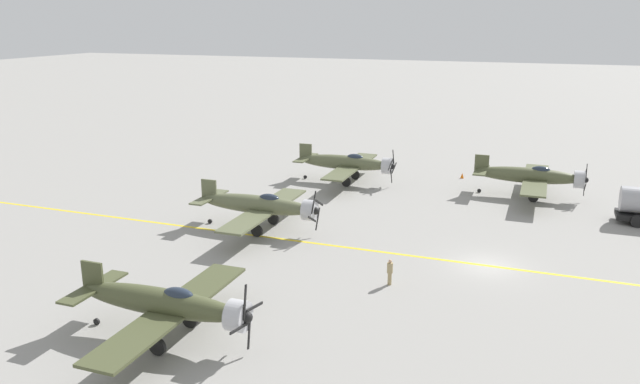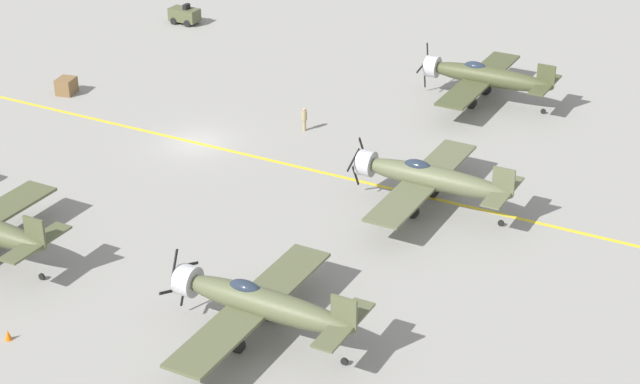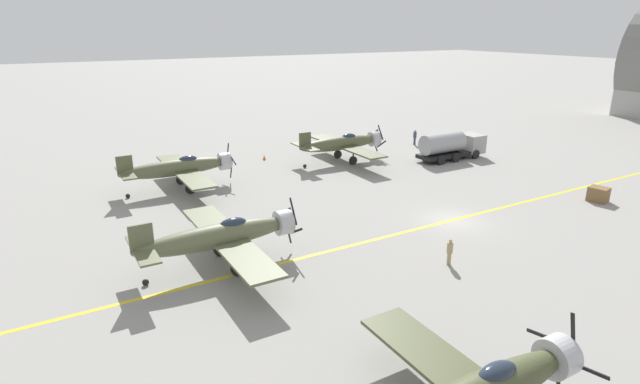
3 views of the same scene
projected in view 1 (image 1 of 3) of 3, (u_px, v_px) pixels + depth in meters
The scene contains 8 objects.
ground_plane at pixel (487, 266), 41.58m from camera, with size 400.00×400.00×0.00m, color gray.
taxiway_stripe at pixel (487, 266), 41.58m from camera, with size 0.30×160.00×0.01m, color yellow.
airplane_near_center at pixel (261, 205), 48.03m from camera, with size 12.00×9.98×3.65m.
airplane_near_left at pixel (348, 163), 61.91m from camera, with size 12.00×9.98×3.70m.
airplane_mid_left at pixel (532, 176), 56.85m from camera, with size 12.00×9.98×3.65m.
airplane_near_right at pixel (167, 304), 31.55m from camera, with size 12.00×9.98×3.78m.
ground_crew_inspecting at pixel (390, 271), 38.41m from camera, with size 0.36×0.36×1.66m.
traffic_cone at pixel (462, 176), 64.10m from camera, with size 0.36×0.36×0.55m, color orange.
Camera 1 is at (40.17, 2.96, 16.00)m, focal length 35.00 mm.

